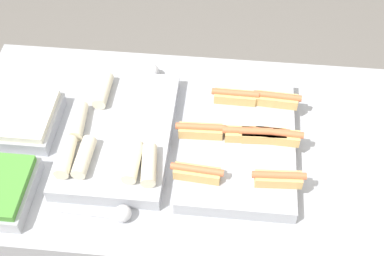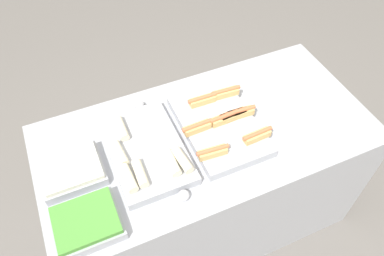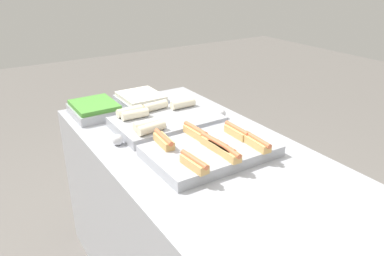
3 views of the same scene
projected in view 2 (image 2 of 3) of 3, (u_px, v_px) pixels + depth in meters
name	position (u px, v px, depth m)	size (l,w,h in m)	color
ground_plane	(203.00, 214.00, 2.66)	(12.00, 12.00, 0.00)	slate
counter	(205.00, 180.00, 2.31)	(1.77, 0.87, 0.91)	#A8AAB2
tray_hotdogs	(220.00, 124.00, 1.95)	(0.41, 0.56, 0.10)	#A8AAB2
tray_wraps	(146.00, 152.00, 1.84)	(0.35, 0.55, 0.10)	#A8AAB2
tray_side_front	(87.00, 223.00, 1.59)	(0.29, 0.25, 0.07)	#A8AAB2
tray_side_back	(72.00, 171.00, 1.76)	(0.29, 0.25, 0.07)	#A8AAB2
serving_spoon_near	(182.00, 196.00, 1.69)	(0.22, 0.05, 0.05)	silver
serving_spoon_far	(138.00, 106.00, 2.05)	(0.22, 0.05, 0.05)	silver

